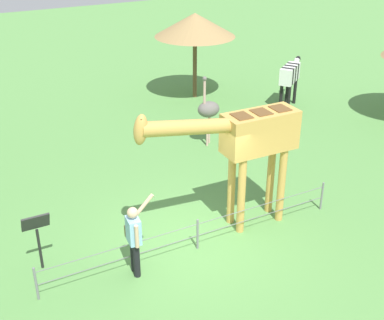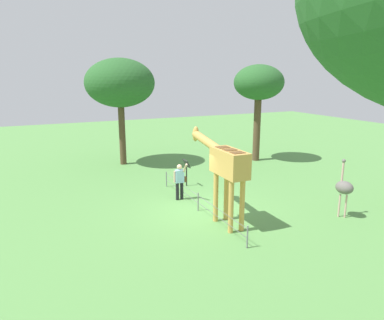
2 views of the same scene
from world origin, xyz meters
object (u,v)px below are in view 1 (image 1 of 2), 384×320
Objects in this scene: info_sign at (37,230)px; giraffe at (247,140)px; ostrich at (208,109)px; zebra at (290,76)px; visitor at (134,236)px; shade_hut_far at (195,25)px.

giraffe is at bearing 172.80° from info_sign.
ostrich is (-1.49, -4.33, -1.03)m from giraffe.
ostrich is 1.70× the size of info_sign.
ostrich reaches higher than zebra.
visitor is 0.53× the size of shade_hut_far.
giraffe reaches higher than info_sign.
visitor is (2.94, 0.49, -1.30)m from giraffe.
shade_hut_far is at bearing -124.59° from visitor.
zebra is 3.99m from shade_hut_far.
info_sign is at bearing 27.16° from zebra.
info_sign is at bearing 31.52° from ostrich.
zebra is 0.51× the size of shade_hut_far.
info_sign is at bearing 45.10° from shade_hut_far.
giraffe is at bearing 71.02° from ostrich.
giraffe reaches higher than visitor.
giraffe is 9.08m from shade_hut_far.
ostrich is 0.69× the size of shade_hut_far.
giraffe is 3.26m from visitor.
info_sign is (4.62, -0.58, -1.26)m from giraffe.
zebra is at bearing -152.84° from info_sign.
giraffe is 1.19× the size of shade_hut_far.
shade_hut_far reaches higher than info_sign.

